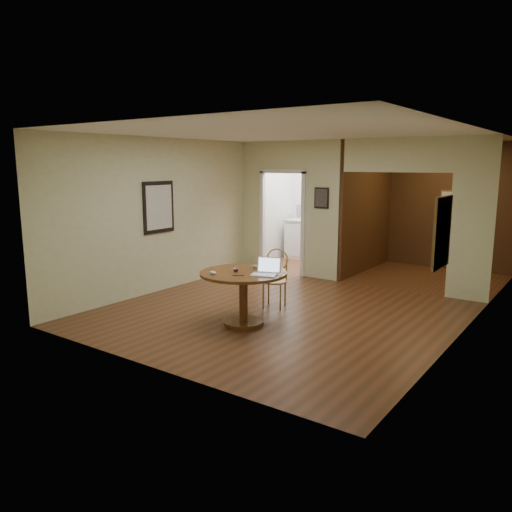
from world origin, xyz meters
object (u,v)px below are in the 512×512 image
Objects in this scene: dining_table at (243,286)px; chair at (275,275)px; closed_laptop at (259,268)px; open_laptop at (266,270)px.

dining_table is 1.04m from chair.
dining_table is 3.37× the size of closed_laptop.
open_laptop is at bearing 5.47° from dining_table.
open_laptop reaches higher than closed_laptop.
open_laptop is 1.08× the size of closed_laptop.
open_laptop is at bearing -80.21° from chair.
chair is 0.83m from closed_laptop.
chair reaches higher than closed_laptop.
dining_table is at bearing -97.36° from closed_laptop.
dining_table is at bearing -99.25° from chair.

